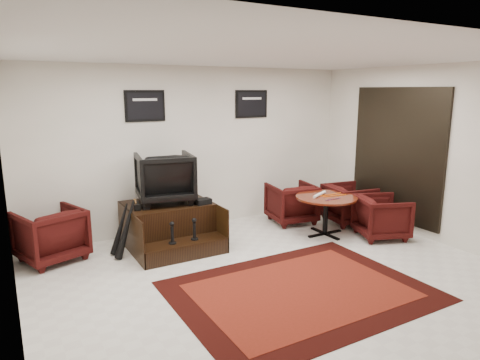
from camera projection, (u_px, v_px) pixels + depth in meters
name	position (u px, v px, depth m)	size (l,w,h in m)	color
ground	(276.00, 276.00, 5.63)	(6.00, 6.00, 0.00)	silver
room_shell	(299.00, 138.00, 5.57)	(6.02, 5.02, 2.81)	white
area_rug	(300.00, 291.00, 5.19)	(3.00, 2.25, 0.01)	black
shine_podium	(170.00, 226.00, 6.70)	(1.30, 1.34, 0.67)	black
shine_chair	(165.00, 175.00, 6.65)	(0.84, 0.79, 0.86)	black
shoes_pair	(141.00, 205.00, 6.36)	(0.25, 0.28, 0.09)	black
polish_kit	(203.00, 201.00, 6.61)	(0.24, 0.17, 0.08)	black
umbrella_black	(126.00, 229.00, 6.15)	(0.33, 0.12, 0.89)	black
umbrella_hooked	(120.00, 228.00, 6.32)	(0.29, 0.11, 0.79)	black
armchair_side	(50.00, 232.00, 6.07)	(0.81, 0.76, 0.84)	black
meeting_table	(326.00, 201.00, 7.13)	(1.02, 1.02, 0.66)	#47180A
table_chair_back	(292.00, 201.00, 7.86)	(0.78, 0.73, 0.80)	black
table_chair_window	(349.00, 202.00, 7.82)	(0.77, 0.72, 0.79)	black
table_chair_corner	(382.00, 215.00, 7.04)	(0.75, 0.70, 0.77)	black
paper_roll	(320.00, 194.00, 7.15)	(0.05, 0.05, 0.42)	white
table_clutter	(333.00, 196.00, 7.13)	(0.57, 0.29, 0.01)	orange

